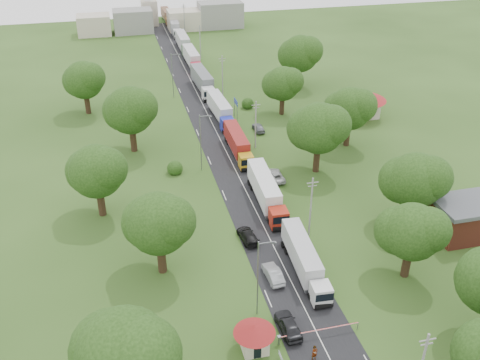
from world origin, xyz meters
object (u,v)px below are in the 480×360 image
object	(u,v)px
car_lane_front	(288,325)
pedestrian_near	(315,353)
boom_barrier	(307,333)
car_lane_mid	(273,274)
guard_booth	(254,334)
info_sign	(236,105)
truck_0	(304,259)

from	to	relation	value
car_lane_front	pedestrian_near	xyz separation A→B (m)	(1.33, -4.42, 0.09)
boom_barrier	car_lane_mid	size ratio (longest dim) A/B	2.01
car_lane_mid	boom_barrier	bearing A→B (deg)	90.49
car_lane_front	pedestrian_near	world-z (taller)	pedestrian_near
car_lane_mid	pedestrian_near	distance (m)	13.14
car_lane_front	car_lane_mid	distance (m)	8.76
boom_barrier	guard_booth	xyz separation A→B (m)	(-5.84, -0.00, 1.27)
guard_booth	info_sign	size ratio (longest dim) A/B	1.07
guard_booth	car_lane_mid	world-z (taller)	guard_booth
info_sign	pedestrian_near	world-z (taller)	info_sign
car_lane_front	info_sign	bearing A→B (deg)	-99.91
car_lane_front	pedestrian_near	bearing A→B (deg)	104.71
info_sign	car_lane_mid	xyz separation A→B (m)	(-7.20, -49.68, -2.25)
boom_barrier	car_lane_mid	distance (m)	10.34
boom_barrier	guard_booth	size ratio (longest dim) A/B	2.10
info_sign	pedestrian_near	size ratio (longest dim) A/B	2.25
boom_barrier	truck_0	distance (m)	11.31
guard_booth	car_lane_front	xyz separation A→B (m)	(4.27, 1.61, -1.34)
boom_barrier	pedestrian_near	size ratio (longest dim) A/B	5.06
boom_barrier	car_lane_mid	bearing A→B (deg)	93.58
info_sign	car_lane_mid	size ratio (longest dim) A/B	0.89
boom_barrier	guard_booth	bearing A→B (deg)	-179.99
info_sign	truck_0	bearing A→B (deg)	-93.65
info_sign	truck_0	world-z (taller)	info_sign
car_lane_front	car_lane_mid	xyz separation A→B (m)	(0.93, 8.71, -0.07)
info_sign	car_lane_mid	bearing A→B (deg)	-98.25
boom_barrier	truck_0	bearing A→B (deg)	72.34
guard_booth	truck_0	bearing A→B (deg)	49.20
boom_barrier	car_lane_front	xyz separation A→B (m)	(-1.57, 1.61, -0.06)
pedestrian_near	truck_0	bearing A→B (deg)	62.52
guard_booth	truck_0	size ratio (longest dim) A/B	0.32
guard_booth	boom_barrier	bearing A→B (deg)	0.01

